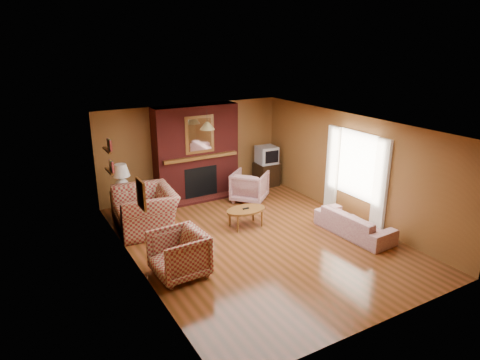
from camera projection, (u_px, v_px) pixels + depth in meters
floor at (257, 239)px, 8.93m from camera, size 6.50×6.50×0.00m
ceiling at (259, 125)px, 8.17m from camera, size 6.50×6.50×0.00m
wall_back at (192, 150)px, 11.22m from camera, size 6.50×0.00×6.50m
wall_front at (384, 252)px, 5.87m from camera, size 6.50×0.00×6.50m
wall_left at (135, 208)px, 7.36m from camera, size 0.00×6.50×6.50m
wall_right at (351, 167)px, 9.73m from camera, size 0.00×6.50×6.50m
fireplace at (196, 153)px, 11.01m from camera, size 2.20×0.82×2.40m
window_right at (355, 172)px, 9.56m from camera, size 0.10×1.85×2.00m
bookshelf at (109, 157)px, 8.81m from camera, size 0.09×0.55×0.71m
botanical_print at (141, 194)px, 7.02m from camera, size 0.05×0.40×0.50m
pendant_light at (207, 126)px, 10.18m from camera, size 0.36×0.36×0.48m
plaid_loveseat at (145, 210)px, 9.24m from camera, size 1.34×1.50×0.90m
plaid_armchair at (179, 254)px, 7.44m from camera, size 0.94×0.92×0.82m
floral_sofa at (354, 223)px, 9.05m from camera, size 0.79×1.79×0.51m
floral_armchair at (250, 186)px, 10.92m from camera, size 1.17×1.17×0.77m
coffee_table at (246, 211)px, 9.42m from camera, size 0.91×0.57×0.43m
side_table at (124, 205)px, 9.85m from camera, size 0.49×0.49×0.65m
table_lamp at (121, 177)px, 9.63m from camera, size 0.40×0.40×0.66m
tv_stand at (266, 174)px, 12.09m from camera, size 0.62×0.56×0.65m
crt_tv at (267, 155)px, 11.91m from camera, size 0.56×0.55×0.48m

